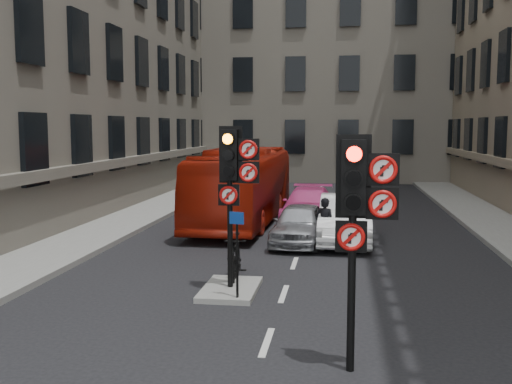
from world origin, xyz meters
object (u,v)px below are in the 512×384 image
(signal_far, at_px, (234,172))
(bus_red, at_px, (244,185))
(car_pink, at_px, (309,206))
(motorcyclist, at_px, (325,224))
(motorcycle, at_px, (236,257))
(signal_near, at_px, (359,202))
(info_sign, at_px, (237,243))
(car_silver, at_px, (299,224))
(car_white, at_px, (346,219))

(signal_far, relative_size, bus_red, 0.35)
(signal_far, distance_m, car_pink, 10.08)
(car_pink, relative_size, bus_red, 0.45)
(motorcyclist, bearing_deg, bus_red, -38.33)
(bus_red, height_order, motorcycle, bus_red)
(signal_near, bearing_deg, bus_red, 106.19)
(signal_far, xyz_separation_m, info_sign, (0.21, -0.81, -1.41))
(motorcycle, relative_size, motorcyclist, 1.16)
(signal_near, distance_m, bus_red, 14.35)
(car_pink, relative_size, motorcyclist, 2.91)
(signal_near, relative_size, info_sign, 1.97)
(signal_far, height_order, car_silver, signal_far)
(signal_near, xyz_separation_m, car_white, (-0.11, 10.17, -1.83))
(signal_near, bearing_deg, car_white, 90.64)
(signal_far, distance_m, bus_red, 9.91)
(car_silver, relative_size, bus_red, 0.37)
(car_silver, xyz_separation_m, bus_red, (-2.44, 4.04, 0.79))
(car_pink, bearing_deg, motorcyclist, -79.71)
(signal_far, relative_size, car_silver, 0.95)
(signal_far, xyz_separation_m, motorcycle, (-0.14, 1.09, -2.15))
(bus_red, bearing_deg, car_silver, -57.57)
(signal_near, xyz_separation_m, motorcyclist, (-0.73, 8.83, -1.79))
(signal_near, bearing_deg, motorcycle, 118.29)
(signal_near, bearing_deg, car_silver, 99.06)
(signal_far, relative_size, car_pink, 0.77)
(bus_red, height_order, info_sign, bus_red)
(motorcycle, bearing_deg, car_pink, 76.06)
(car_silver, height_order, info_sign, info_sign)
(signal_far, bearing_deg, bus_red, 98.11)
(motorcycle, xyz_separation_m, info_sign, (0.35, -1.90, 0.74))
(signal_far, bearing_deg, motorcyclist, 68.88)
(car_pink, xyz_separation_m, motorcycle, (-1.25, -8.72, -0.12))
(bus_red, relative_size, motorcyclist, 6.43)
(signal_near, relative_size, car_silver, 0.95)
(signal_near, height_order, motorcyclist, signal_near)
(car_white, relative_size, bus_red, 0.45)
(motorcycle, distance_m, motorcyclist, 4.25)
(bus_red, bearing_deg, signal_near, -72.54)
(car_white, bearing_deg, bus_red, 138.30)
(signal_near, relative_size, motorcyclist, 2.25)
(signal_far, xyz_separation_m, car_silver, (1.05, 5.70, -2.06))
(car_pink, height_order, info_sign, info_sign)
(signal_far, bearing_deg, car_pink, 83.54)
(signal_far, relative_size, motorcyclist, 2.25)
(signal_near, bearing_deg, car_pink, 96.15)
(car_silver, distance_m, car_white, 1.51)
(car_white, bearing_deg, signal_near, -88.41)
(signal_near, relative_size, motorcycle, 1.95)
(motorcyclist, height_order, info_sign, info_sign)
(signal_near, height_order, car_white, signal_near)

